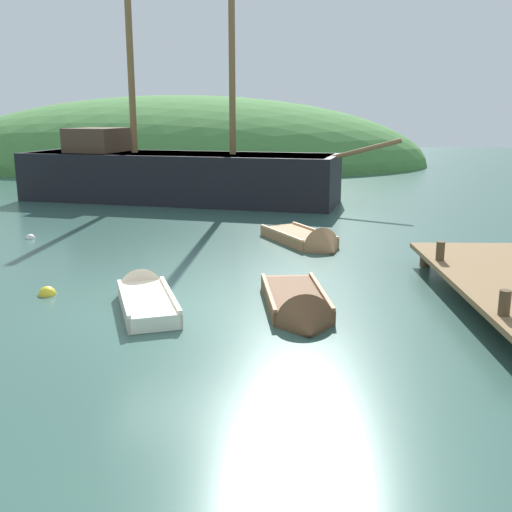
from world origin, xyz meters
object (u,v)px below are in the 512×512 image
object	(u,v)px
rowboat_outer_left	(299,310)
buoy_yellow	(47,295)
rowboat_portside	(308,243)
rowboat_near_dock	(145,299)
buoy_white	(30,239)
sailing_ship	(176,183)

from	to	relation	value
rowboat_outer_left	buoy_yellow	distance (m)	5.74
rowboat_outer_left	rowboat_portside	size ratio (longest dim) A/B	0.93
rowboat_near_dock	buoy_white	xyz separation A→B (m)	(-5.09, 6.71, -0.10)
rowboat_near_dock	buoy_yellow	size ratio (longest dim) A/B	8.67
buoy_yellow	rowboat_portside	bearing A→B (deg)	40.23
sailing_ship	rowboat_outer_left	distance (m)	16.73
rowboat_near_dock	buoy_white	distance (m)	8.42
rowboat_outer_left	sailing_ship	bearing A→B (deg)	-168.67
rowboat_outer_left	rowboat_near_dock	bearing A→B (deg)	-106.45
sailing_ship	rowboat_portside	bearing A→B (deg)	-46.24
rowboat_outer_left	rowboat_portside	bearing A→B (deg)	168.98
rowboat_outer_left	buoy_yellow	bearing A→B (deg)	-108.05
buoy_white	rowboat_near_dock	bearing A→B (deg)	-52.79
rowboat_near_dock	rowboat_portside	xyz separation A→B (m)	(3.89, 5.87, -0.01)
sailing_ship	buoy_yellow	size ratio (longest dim) A/B	44.17
sailing_ship	rowboat_near_dock	size ratio (longest dim) A/B	5.09
sailing_ship	rowboat_near_dock	xyz separation A→B (m)	(1.61, -15.36, -0.75)
sailing_ship	rowboat_outer_left	world-z (taller)	sailing_ship
rowboat_outer_left	buoy_yellow	world-z (taller)	rowboat_outer_left
buoy_yellow	rowboat_near_dock	bearing A→B (deg)	-14.61
rowboat_outer_left	rowboat_portside	world-z (taller)	rowboat_portside
rowboat_near_dock	rowboat_outer_left	bearing A→B (deg)	-118.71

